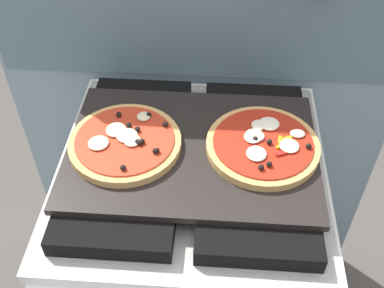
{
  "coord_description": "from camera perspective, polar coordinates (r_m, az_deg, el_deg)",
  "views": [
    {
      "loc": [
        0.05,
        -0.72,
        1.63
      ],
      "look_at": [
        0.0,
        0.0,
        0.93
      ],
      "focal_mm": 43.89,
      "sensor_mm": 36.0,
      "label": 1
    }
  ],
  "objects": [
    {
      "name": "kitchen_backsplash",
      "position": [
        1.35,
        1.11,
        5.74
      ],
      "size": [
        1.1,
        0.09,
        1.55
      ],
      "color": "#7A939E",
      "rests_on": "ground_plane"
    },
    {
      "name": "stove",
      "position": [
        1.38,
        -0.0,
        -14.26
      ],
      "size": [
        0.6,
        0.64,
        0.9
      ],
      "color": "white",
      "rests_on": "ground_plane"
    },
    {
      "name": "baking_tray",
      "position": [
        1.02,
        0.0,
        -0.72
      ],
      "size": [
        0.54,
        0.38,
        0.02
      ],
      "primitive_type": "cube",
      "color": "black",
      "rests_on": "stove"
    },
    {
      "name": "pizza_left",
      "position": [
        1.02,
        -8.15,
        0.28
      ],
      "size": [
        0.24,
        0.24,
        0.03
      ],
      "color": "tan",
      "rests_on": "baking_tray"
    },
    {
      "name": "pizza_right",
      "position": [
        1.01,
        8.63,
        -0.09
      ],
      "size": [
        0.24,
        0.24,
        0.03
      ],
      "color": "tan",
      "rests_on": "baking_tray"
    }
  ]
}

